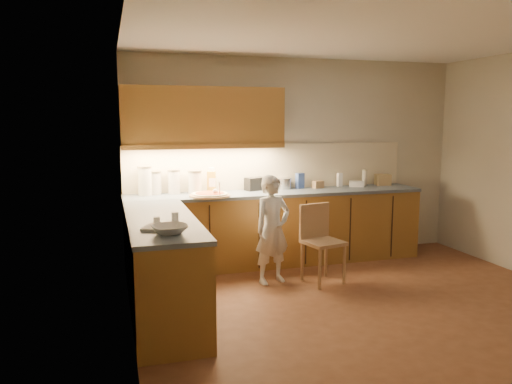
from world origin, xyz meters
TOP-DOWN VIEW (x-y plane):
  - room at (0.00, 0.00)m, footprint 4.54×4.50m
  - l_counter at (-0.92, 1.25)m, footprint 3.77×2.62m
  - backsplash at (-0.38, 1.99)m, footprint 3.75×0.02m
  - upper_cabinets at (-1.27, 1.82)m, footprint 1.95×0.36m
  - pizza_on_board at (-1.26, 1.53)m, footprint 0.48×0.48m
  - child at (-0.67, 0.98)m, footprint 0.50×0.40m
  - wooden_chair at (-0.15, 0.87)m, footprint 0.47×0.47m
  - mixing_bowl at (-1.95, -0.26)m, footprint 0.33×0.33m
  - canister_a at (-1.99, 1.84)m, footprint 0.17×0.17m
  - canister_b at (-1.87, 1.89)m, footprint 0.16×0.16m
  - canister_c at (-1.64, 1.87)m, footprint 0.16×0.16m
  - canister_d at (-1.39, 1.82)m, footprint 0.17×0.17m
  - oil_jug at (-1.18, 1.83)m, footprint 0.12×0.11m
  - toaster at (-0.61, 1.88)m, footprint 0.29×0.22m
  - steel_pot at (-0.21, 1.89)m, footprint 0.19×0.19m
  - blue_box at (0.00, 1.87)m, footprint 0.11×0.09m
  - card_box_a at (0.24, 1.84)m, footprint 0.15×0.12m
  - white_bottle at (0.58, 1.90)m, footprint 0.06×0.06m
  - flat_pack at (0.79, 1.82)m, footprint 0.22×0.19m
  - tall_jar at (0.93, 1.85)m, footprint 0.07×0.07m
  - card_box_b at (1.21, 1.85)m, footprint 0.21×0.18m
  - dough_cloth at (-1.98, -0.07)m, footprint 0.37×0.34m
  - spice_jar_a at (-2.02, 0.06)m, footprint 0.06×0.06m
  - spice_jar_b at (-1.85, 0.20)m, footprint 0.06×0.06m

SIDE VIEW (x-z plane):
  - l_counter at x=-0.92m, z-range 0.00..0.92m
  - wooden_chair at x=-0.15m, z-range 0.07..0.94m
  - child at x=-0.67m, z-range 0.00..1.21m
  - dough_cloth at x=-1.98m, z-range 0.92..0.94m
  - pizza_on_board at x=-1.26m, z-range 0.84..1.04m
  - mixing_bowl at x=-1.95m, z-range 0.92..0.99m
  - flat_pack at x=0.79m, z-range 0.92..0.99m
  - spice_jar_a at x=-2.02m, z-range 0.92..0.99m
  - spice_jar_b at x=-1.85m, z-range 0.92..1.00m
  - card_box_a at x=0.24m, z-range 0.92..1.01m
  - steel_pot at x=-0.21m, z-range 0.92..1.06m
  - card_box_b at x=1.21m, z-range 0.92..1.07m
  - toaster at x=-0.61m, z-range 0.92..1.09m
  - white_bottle at x=0.58m, z-range 0.92..1.10m
  - blue_box at x=0.00m, z-range 0.92..1.12m
  - tall_jar at x=0.93m, z-range 0.92..1.14m
  - canister_b at x=-1.87m, z-range 0.92..1.20m
  - oil_jug at x=-1.18m, z-range 0.91..1.22m
  - canister_d at x=-1.39m, z-range 0.92..1.20m
  - canister_c at x=-1.64m, z-range 0.92..1.22m
  - canister_a at x=-1.99m, z-range 0.92..1.27m
  - backsplash at x=-0.38m, z-range 0.92..1.50m
  - room at x=0.00m, z-range 0.37..2.99m
  - upper_cabinets at x=-1.27m, z-range 1.48..2.21m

